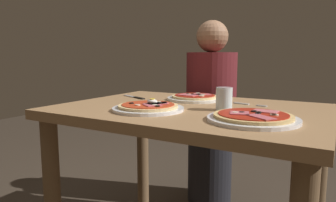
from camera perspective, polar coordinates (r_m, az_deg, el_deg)
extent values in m
cube|color=#9E754C|center=(1.30, 4.30, -1.94)|extent=(1.09, 0.79, 0.04)
cylinder|color=brown|center=(1.45, -20.81, -16.76)|extent=(0.07, 0.07, 0.70)
cylinder|color=brown|center=(1.91, -4.75, -10.10)|extent=(0.07, 0.07, 0.70)
cylinder|color=brown|center=(1.61, 26.25, -14.57)|extent=(0.07, 0.07, 0.70)
cylinder|color=white|center=(1.21, -3.73, -1.46)|extent=(0.28, 0.28, 0.01)
cylinder|color=#E5C17F|center=(1.20, -3.74, -0.94)|extent=(0.24, 0.24, 0.01)
cylinder|color=red|center=(1.20, -3.74, -0.64)|extent=(0.21, 0.21, 0.00)
torus|color=black|center=(1.21, -1.44, -0.39)|extent=(0.02, 0.02, 0.00)
torus|color=black|center=(1.22, -6.84, -0.40)|extent=(0.02, 0.02, 0.00)
torus|color=black|center=(1.14, -1.98, -0.94)|extent=(0.02, 0.02, 0.00)
cube|color=#D16B70|center=(1.22, -1.99, -0.35)|extent=(0.09, 0.08, 0.00)
cube|color=#C65B66|center=(1.17, -2.95, -0.75)|extent=(0.09, 0.09, 0.00)
cube|color=#C65B66|center=(1.21, -1.88, -0.40)|extent=(0.09, 0.09, 0.00)
cube|color=#D16B70|center=(1.21, -2.29, -0.44)|extent=(0.08, 0.10, 0.00)
cylinder|color=beige|center=(1.16, -2.46, -0.78)|extent=(0.02, 0.02, 0.00)
cylinder|color=beige|center=(1.25, -3.42, -0.14)|extent=(0.02, 0.02, 0.00)
cylinder|color=beige|center=(1.17, -5.72, -0.75)|extent=(0.02, 0.02, 0.00)
cylinder|color=beige|center=(1.24, -1.77, -0.17)|extent=(0.02, 0.02, 0.00)
ellipsoid|color=white|center=(1.20, -2.97, -0.11)|extent=(0.04, 0.03, 0.02)
cylinder|color=yellow|center=(1.20, -2.97, 0.37)|extent=(0.02, 0.02, 0.00)
cylinder|color=white|center=(1.04, 15.61, -3.30)|extent=(0.30, 0.30, 0.01)
cylinder|color=#DBB26B|center=(1.04, 15.63, -2.70)|extent=(0.26, 0.26, 0.01)
cylinder|color=#A82314|center=(1.04, 15.64, -2.35)|extent=(0.23, 0.23, 0.00)
torus|color=black|center=(1.07, 15.85, -1.86)|extent=(0.02, 0.02, 0.00)
torus|color=black|center=(1.02, 16.44, -2.31)|extent=(0.02, 0.02, 0.00)
torus|color=black|center=(1.04, 13.67, -2.08)|extent=(0.02, 0.02, 0.00)
torus|color=black|center=(1.05, 16.67, -2.04)|extent=(0.02, 0.02, 0.00)
torus|color=black|center=(1.07, 15.76, -1.86)|extent=(0.02, 0.02, 0.00)
cube|color=#D16B70|center=(1.08, 17.79, -1.84)|extent=(0.08, 0.06, 0.00)
cube|color=#C65B66|center=(1.03, 13.27, -2.20)|extent=(0.08, 0.08, 0.00)
cube|color=#C65B66|center=(0.98, 17.00, -2.85)|extent=(0.10, 0.09, 0.00)
cylinder|color=beige|center=(1.03, 12.49, -2.12)|extent=(0.02, 0.02, 0.00)
cylinder|color=beige|center=(1.02, 19.12, -2.45)|extent=(0.02, 0.02, 0.00)
cylinder|color=beige|center=(1.02, 19.40, -2.46)|extent=(0.02, 0.02, 0.00)
cylinder|color=white|center=(1.50, 5.02, 0.43)|extent=(0.27, 0.27, 0.01)
cylinder|color=#E5C17F|center=(1.50, 5.02, 0.85)|extent=(0.22, 0.22, 0.01)
cylinder|color=#A82314|center=(1.50, 5.03, 1.09)|extent=(0.20, 0.20, 0.00)
torus|color=black|center=(1.53, 3.72, 1.37)|extent=(0.02, 0.02, 0.00)
torus|color=black|center=(1.52, 4.55, 1.30)|extent=(0.02, 0.02, 0.00)
torus|color=black|center=(1.52, 5.74, 1.29)|extent=(0.02, 0.02, 0.00)
cube|color=#C65B66|center=(1.52, 5.59, 1.27)|extent=(0.07, 0.07, 0.00)
cube|color=#C65B66|center=(1.49, 3.85, 1.15)|extent=(0.10, 0.08, 0.00)
cube|color=#C65B66|center=(1.51, 6.66, 1.22)|extent=(0.08, 0.08, 0.00)
cylinder|color=beige|center=(1.45, 6.30, 0.96)|extent=(0.03, 0.03, 0.00)
cylinder|color=beige|center=(1.50, 3.97, 1.24)|extent=(0.02, 0.02, 0.00)
cylinder|color=beige|center=(1.56, 5.57, 1.46)|extent=(0.02, 0.02, 0.00)
cylinder|color=beige|center=(1.50, 6.50, 1.19)|extent=(0.03, 0.03, 0.00)
cylinder|color=silver|center=(1.22, 10.46, 0.40)|extent=(0.06, 0.06, 0.09)
cylinder|color=silver|center=(1.22, 10.43, -0.80)|extent=(0.06, 0.06, 0.04)
cube|color=silver|center=(1.40, 13.56, -0.46)|extent=(0.08, 0.03, 0.00)
cube|color=silver|center=(1.35, 17.01, -0.91)|extent=(0.04, 0.01, 0.00)
cube|color=silver|center=(1.36, 17.09, -0.88)|extent=(0.04, 0.01, 0.00)
cube|color=silver|center=(1.36, 17.17, -0.86)|extent=(0.04, 0.01, 0.00)
cube|color=silver|center=(1.36, 17.26, -0.84)|extent=(0.04, 0.01, 0.00)
cube|color=silver|center=(1.64, -7.15, 0.93)|extent=(0.11, 0.06, 0.00)
cube|color=black|center=(1.56, -5.46, 0.58)|extent=(0.09, 0.05, 0.01)
cylinder|color=black|center=(2.09, 7.81, -12.07)|extent=(0.29, 0.29, 0.46)
cylinder|color=maroon|center=(1.97, 8.08, 1.40)|extent=(0.32, 0.32, 0.52)
sphere|color=#9E7051|center=(1.97, 8.30, 11.88)|extent=(0.20, 0.20, 0.20)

